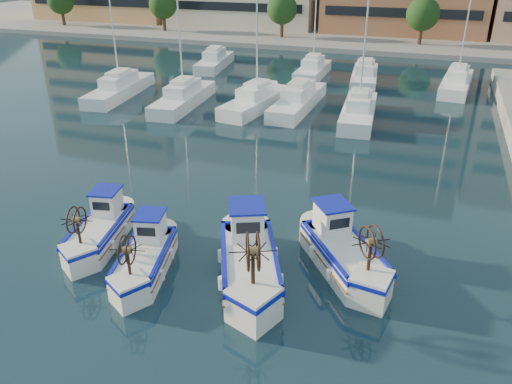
% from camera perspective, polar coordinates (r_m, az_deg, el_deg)
% --- Properties ---
extents(ground, '(300.00, 300.00, 0.00)m').
position_cam_1_polar(ground, '(18.89, -4.70, -9.91)').
color(ground, '#193341').
rests_on(ground, ground).
extents(yacht_marina, '(39.80, 23.21, 11.50)m').
position_cam_1_polar(yacht_marina, '(43.78, 5.83, 11.76)').
color(yacht_marina, white).
rests_on(yacht_marina, ground).
extents(fishing_boat_a, '(2.46, 4.18, 2.53)m').
position_cam_1_polar(fishing_boat_a, '(21.65, -17.37, -3.93)').
color(fishing_boat_a, white).
rests_on(fishing_boat_a, ground).
extents(fishing_boat_b, '(2.52, 4.10, 2.48)m').
position_cam_1_polar(fishing_boat_b, '(19.38, -12.51, -7.04)').
color(fishing_boat_b, white).
rests_on(fishing_boat_b, ground).
extents(fishing_boat_c, '(3.79, 5.15, 3.10)m').
position_cam_1_polar(fishing_boat_c, '(18.48, -0.80, -7.50)').
color(fishing_boat_c, white).
rests_on(fishing_boat_c, ground).
extents(fishing_boat_d, '(4.07, 4.59, 2.84)m').
position_cam_1_polar(fishing_boat_d, '(19.34, 9.85, -6.51)').
color(fishing_boat_d, white).
rests_on(fishing_boat_d, ground).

